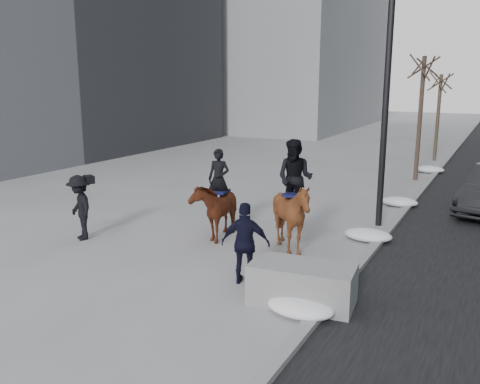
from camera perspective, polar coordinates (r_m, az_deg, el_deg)
The scene contains 11 objects.
ground at distance 12.00m, azimuth -2.71°, elevation -8.12°, with size 120.00×120.00×0.00m, color gray.
curb at distance 20.27m, azimuth 19.50°, elevation -0.04°, with size 0.25×90.00×0.12m, color gray.
planter at distance 9.96m, azimuth 6.99°, elevation -10.23°, with size 1.98×0.99×0.79m, color gray.
tree_near at distance 22.70m, azimuth 19.59°, elevation 8.40°, with size 1.20×1.20×5.73m, color #382721, non-canonical shape.
tree_far at distance 28.62m, azimuth 21.36°, elevation 8.23°, with size 1.20×1.20×4.97m, color #372C20, non-canonical shape.
mounted_left at distance 13.82m, azimuth -2.64°, elevation -1.42°, with size 1.10×1.96×2.41m.
mounted_right at distance 12.59m, azimuth 5.92°, elevation -1.79°, with size 1.50×1.68×2.81m.
feeder at distance 10.66m, azimuth 0.63°, elevation -5.80°, with size 1.11×1.00×1.75m.
camera_crew at distance 14.22m, azimuth -17.53°, elevation -1.65°, with size 1.31×1.13×1.75m.
lamppost at distance 15.10m, azimuth 16.43°, elevation 14.96°, with size 0.25×0.91×9.09m.
snow_piles at distance 16.58m, azimuth 16.46°, elevation -2.18°, with size 1.28×17.13×0.33m.
Camera 1 is at (5.74, -9.64, 4.24)m, focal length 38.00 mm.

